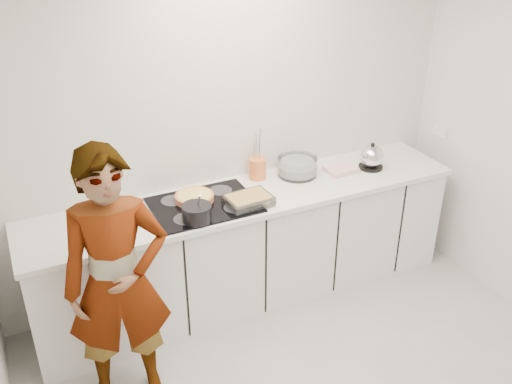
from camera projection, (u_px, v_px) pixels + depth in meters
name	position (u px, v px, depth m)	size (l,w,h in m)	color
wall_back	(230.00, 129.00, 4.19)	(3.60, 0.00, 2.60)	silver
base_cabinets	(249.00, 249.00, 4.33)	(3.20, 0.58, 0.87)	white
countertop	(249.00, 197.00, 4.12)	(3.24, 0.64, 0.04)	white
hob	(204.00, 205.00, 3.96)	(0.72, 0.54, 0.01)	black
tart_dish	(194.00, 197.00, 3.99)	(0.36, 0.36, 0.05)	#CB6E46
saucepan	(197.00, 213.00, 3.74)	(0.23, 0.23, 0.19)	black
baking_dish	(249.00, 199.00, 3.95)	(0.33, 0.25, 0.06)	silver
mixing_bowl	(297.00, 167.00, 4.37)	(0.34, 0.34, 0.14)	silver
tea_towel	(341.00, 170.00, 4.43)	(0.24, 0.17, 0.04)	white
kettle	(371.00, 157.00, 4.46)	(0.19, 0.19, 0.22)	black
utensil_crock	(257.00, 169.00, 4.31)	(0.13, 0.13, 0.16)	orange
cook	(117.00, 283.00, 3.29)	(0.62, 0.41, 1.69)	white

